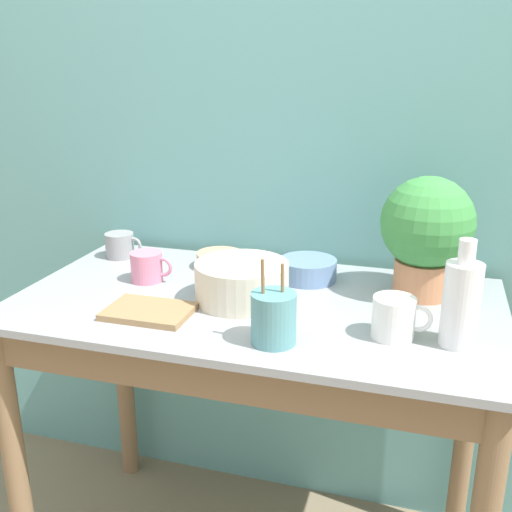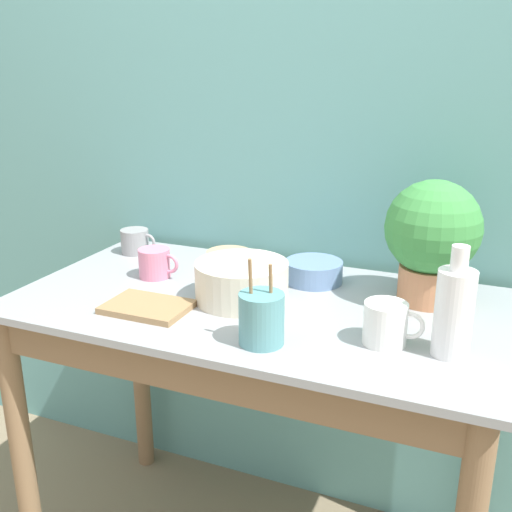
% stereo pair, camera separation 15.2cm
% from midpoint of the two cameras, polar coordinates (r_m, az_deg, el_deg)
% --- Properties ---
extents(wall_back, '(6.00, 0.05, 2.40)m').
position_cam_midpoint_polar(wall_back, '(1.85, 1.20, 9.74)').
color(wall_back, '#609E9E').
rests_on(wall_back, ground_plane).
extents(counter_table, '(1.26, 0.69, 0.88)m').
position_cam_midpoint_polar(counter_table, '(1.62, -2.99, -10.47)').
color(counter_table, '#846647').
rests_on(counter_table, ground_plane).
extents(potted_plant, '(0.24, 0.24, 0.32)m').
position_cam_midpoint_polar(potted_plant, '(1.58, 13.34, 2.34)').
color(potted_plant, tan).
rests_on(potted_plant, counter_table).
extents(bowl_wash_large, '(0.24, 0.24, 0.10)m').
position_cam_midpoint_polar(bowl_wash_large, '(1.54, -4.19, -2.53)').
color(bowl_wash_large, beige).
rests_on(bowl_wash_large, counter_table).
extents(bottle_tall, '(0.08, 0.08, 0.24)m').
position_cam_midpoint_polar(bottle_tall, '(1.34, 15.93, -4.33)').
color(bottle_tall, white).
rests_on(bottle_tall, counter_table).
extents(mug_pink, '(0.12, 0.09, 0.08)m').
position_cam_midpoint_polar(mug_pink, '(1.72, -12.81, -1.04)').
color(mug_pink, pink).
rests_on(mug_pink, counter_table).
extents(mug_white, '(0.13, 0.10, 0.10)m').
position_cam_midpoint_polar(mug_white, '(1.36, 9.95, -5.88)').
color(mug_white, white).
rests_on(mug_white, counter_table).
extents(mug_grey, '(0.12, 0.09, 0.08)m').
position_cam_midpoint_polar(mug_grey, '(1.95, -15.00, 0.96)').
color(mug_grey, gray).
rests_on(mug_grey, counter_table).
extents(bowl_small_blue, '(0.16, 0.16, 0.06)m').
position_cam_midpoint_polar(bowl_small_blue, '(1.69, 2.41, -1.34)').
color(bowl_small_blue, '#6684B2').
rests_on(bowl_small_blue, counter_table).
extents(bowl_small_tan, '(0.14, 0.14, 0.05)m').
position_cam_midpoint_polar(bowl_small_tan, '(1.81, -5.90, -0.41)').
color(bowl_small_tan, tan).
rests_on(bowl_small_tan, counter_table).
extents(utensil_cup, '(0.10, 0.10, 0.20)m').
position_cam_midpoint_polar(utensil_cup, '(1.31, -1.66, -5.98)').
color(utensil_cup, '#569399').
rests_on(utensil_cup, counter_table).
extents(tray_board, '(0.21, 0.15, 0.02)m').
position_cam_midpoint_polar(tray_board, '(1.51, -13.04, -5.22)').
color(tray_board, '#99754C').
rests_on(tray_board, counter_table).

